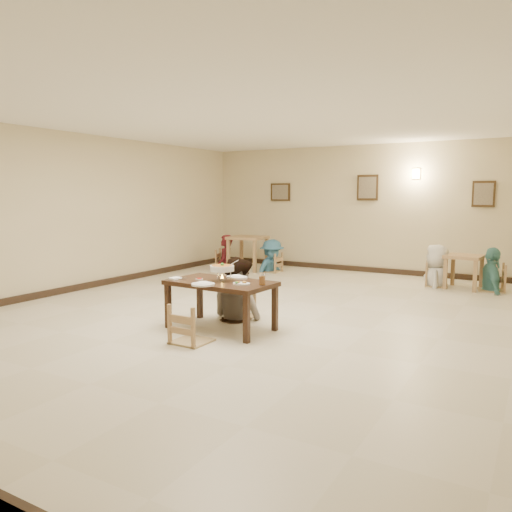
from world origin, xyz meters
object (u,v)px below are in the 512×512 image
Objects in this scene: drink_glass at (262,279)px; bg_chair_rr at (492,265)px; curry_warmer at (222,268)px; bg_diner_a at (225,235)px; bg_chair_ll at (225,250)px; bg_diner_b at (272,240)px; bg_diner_c at (438,244)px; chair_near at (191,306)px; bg_table_left at (248,242)px; bg_chair_rl at (437,264)px; main_table at (221,287)px; chair_far at (240,288)px; bg_table_right at (464,262)px; bg_chair_lr at (272,254)px; main_diner at (238,257)px; bg_diner_d at (493,247)px.

drink_glass is 5.40m from bg_chair_rr.
bg_diner_a is (-3.17, 4.83, -0.01)m from curry_warmer.
bg_chair_rr is (6.10, 0.04, 0.05)m from bg_chair_ll.
bg_diner_b is 3.76m from bg_diner_c.
chair_near is 6.10m from bg_table_left.
bg_chair_rl is at bearing -106.34° from bg_chair_ll.
main_table is 9.06× the size of drink_glass.
chair_far is 4.67m from bg_chair_rl.
drink_glass reaches higher than bg_table_right.
bg_chair_rr is 0.59× the size of bg_diner_a.
bg_chair_lr is at bearing 98.85° from chair_far.
main_diner is at bearing -83.04° from chair_near.
bg_diner_d is (3.09, 4.18, 0.39)m from chair_far.
bg_table_right is 0.43× the size of bg_diner_d.
bg_chair_ll is at bearing 72.02° from bg_diner_d.
drink_glass is 0.19× the size of bg_chair_lr.
main_table is 5.46m from bg_table_left.
chair_far is 4.90m from bg_table_right.
bg_diner_b reaches higher than chair_near.
bg_chair_ll is 0.57× the size of bg_diner_b.
main_table is 1.61× the size of bg_chair_rl.
bg_diner_a is (-1.34, -0.00, 0.40)m from bg_chair_lr.
bg_table_right is (2.42, 5.56, 0.06)m from chair_near.
bg_table_right is 0.47× the size of bg_diner_b.
bg_chair_rl is 0.54× the size of bg_diner_c.
bg_diner_b reaches higher than bg_table_left.
bg_chair_rr reaches higher than bg_chair_rl.
bg_table_left is 4.44m from bg_chair_rl.
curry_warmer reaches higher than bg_table_right.
bg_chair_rr is (2.31, 4.88, -0.25)m from drink_glass.
chair_near reaches higher than bg_table_right.
chair_far is 1.24× the size of bg_table_right.
bg_chair_ll is at bearing -98.94° from bg_chair_rr.
curry_warmer is (0.13, -0.61, -0.08)m from main_diner.
bg_chair_rr is at bearing -104.37° from main_diner.
bg_diner_a is (-3.18, 5.55, 0.37)m from chair_near.
bg_diner_b is at bearing 110.75° from curry_warmer.
bg_chair_rr is at bearing 67.15° from bg_diner_a.
main_diner reaches higher than bg_diner_d.
chair_near is 6.31m from bg_diner_d.
chair_far is at bearing 103.99° from main_table.
bg_diner_d is (4.77, 0.04, 0.41)m from bg_chair_lr.
bg_chair_rr is (3.09, 4.18, 0.04)m from chair_far.
chair_near is 5.80× the size of drink_glass.
main_table is 5.19m from bg_diner_b.
bg_table_left is 1.03× the size of bg_chair_lr.
main_diner is at bearing -45.06° from bg_chair_rr.
bg_chair_ll reaches higher than bg_chair_lr.
curry_warmer is 0.24× the size of bg_diner_b.
bg_diner_d is at bearing 84.84° from bg_diner_c.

